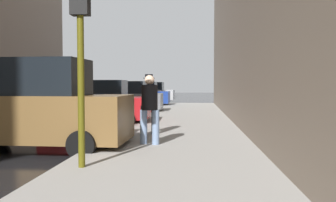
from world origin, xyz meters
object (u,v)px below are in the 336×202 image
(pedestrian_with_fedora, at_px, (149,101))
(rolling_suitcase, at_px, (125,125))
(parked_red_hatchback, at_px, (98,104))
(traffic_light, at_px, (80,21))
(parked_silver_sedan, at_px, (151,93))
(parked_gray_coupe, at_px, (125,98))
(pedestrian_in_jeans, at_px, (150,106))
(fire_hydrant, at_px, (148,110))
(parked_bronze_suv, at_px, (37,109))
(parked_blue_sedan, at_px, (141,95))

(pedestrian_with_fedora, relative_size, rolling_suitcase, 1.71)
(parked_red_hatchback, bearing_deg, traffic_light, -77.17)
(parked_red_hatchback, bearing_deg, parked_silver_sedan, 90.00)
(parked_gray_coupe, distance_m, traffic_light, 14.38)
(pedestrian_with_fedora, height_order, pedestrian_in_jeans, pedestrian_with_fedora)
(fire_hydrant, distance_m, traffic_light, 10.05)
(parked_gray_coupe, distance_m, fire_hydrant, 4.71)
(parked_bronze_suv, relative_size, parked_blue_sedan, 1.10)
(rolling_suitcase, bearing_deg, pedestrian_in_jeans, -52.56)
(parked_silver_sedan, distance_m, fire_hydrant, 16.51)
(pedestrian_with_fedora, height_order, rolling_suitcase, pedestrian_with_fedora)
(parked_blue_sedan, height_order, parked_silver_sedan, same)
(parked_blue_sedan, xyz_separation_m, fire_hydrant, (1.80, -10.31, -0.35))
(parked_red_hatchback, bearing_deg, pedestrian_in_jeans, -63.39)
(pedestrian_in_jeans, bearing_deg, parked_silver_sedan, 96.68)
(pedestrian_in_jeans, distance_m, rolling_suitcase, 1.51)
(parked_bronze_suv, distance_m, fire_hydrant, 7.66)
(parked_gray_coupe, xyz_separation_m, traffic_light, (1.85, -14.13, 1.91))
(fire_hydrant, distance_m, pedestrian_in_jeans, 7.25)
(parked_bronze_suv, height_order, traffic_light, traffic_light)
(parked_bronze_suv, bearing_deg, fire_hydrant, 76.35)
(parked_blue_sedan, xyz_separation_m, pedestrian_with_fedora, (2.52, -15.65, 0.29))
(pedestrian_with_fedora, xyz_separation_m, rolling_suitcase, (-0.60, -0.73, -0.65))
(parked_silver_sedan, xyz_separation_m, pedestrian_in_jeans, (2.76, -23.57, 0.26))
(parked_silver_sedan, bearing_deg, parked_bronze_suv, -90.00)
(parked_blue_sedan, height_order, rolling_suitcase, parked_blue_sedan)
(pedestrian_in_jeans, height_order, rolling_suitcase, pedestrian_in_jeans)
(traffic_light, bearing_deg, parked_red_hatchback, 102.83)
(parked_bronze_suv, distance_m, pedestrian_in_jeans, 2.77)
(parked_bronze_suv, bearing_deg, pedestrian_in_jeans, 5.48)
(pedestrian_with_fedora, bearing_deg, parked_red_hatchback, 124.38)
(parked_bronze_suv, bearing_deg, parked_gray_coupe, 90.00)
(parked_bronze_suv, xyz_separation_m, pedestrian_with_fedora, (2.52, 2.09, 0.10))
(parked_bronze_suv, bearing_deg, parked_silver_sedan, 90.00)
(parked_bronze_suv, height_order, rolling_suitcase, parked_bronze_suv)
(parked_blue_sedan, relative_size, parked_silver_sedan, 1.00)
(parked_gray_coupe, distance_m, pedestrian_with_fedora, 10.01)
(parked_gray_coupe, bearing_deg, parked_blue_sedan, 90.00)
(parked_bronze_suv, xyz_separation_m, traffic_light, (1.85, -2.36, 1.73))
(parked_red_hatchback, xyz_separation_m, rolling_suitcase, (1.92, -4.42, -0.36))
(parked_silver_sedan, relative_size, traffic_light, 1.18)
(parked_gray_coupe, height_order, traffic_light, traffic_light)
(parked_blue_sedan, distance_m, rolling_suitcase, 16.50)
(parked_gray_coupe, bearing_deg, traffic_light, -82.53)
(parked_red_hatchback, distance_m, traffic_light, 8.56)
(fire_hydrant, relative_size, traffic_light, 0.20)
(fire_hydrant, xyz_separation_m, traffic_light, (0.05, -9.79, 2.26))
(parked_silver_sedan, height_order, pedestrian_in_jeans, pedestrian_in_jeans)
(pedestrian_in_jeans, bearing_deg, parked_gray_coupe, 103.49)
(parked_red_hatchback, bearing_deg, parked_gray_coupe, 90.00)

